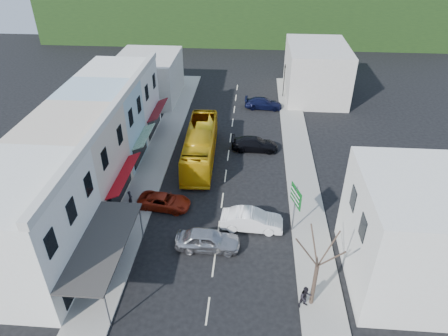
# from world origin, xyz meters

# --- Properties ---
(ground) EXTENTS (120.00, 120.00, 0.00)m
(ground) POSITION_xyz_m (0.00, 0.00, 0.00)
(ground) COLOR black
(ground) RESTS_ON ground
(sidewalk_left) EXTENTS (3.00, 52.00, 0.15)m
(sidewalk_left) POSITION_xyz_m (-7.50, 10.00, 0.07)
(sidewalk_left) COLOR gray
(sidewalk_left) RESTS_ON ground
(sidewalk_right) EXTENTS (3.00, 52.00, 0.15)m
(sidewalk_right) POSITION_xyz_m (7.50, 10.00, 0.07)
(sidewalk_right) COLOR gray
(sidewalk_right) RESTS_ON ground
(shopfront_row) EXTENTS (8.25, 30.00, 8.00)m
(shopfront_row) POSITION_xyz_m (-12.49, 5.00, 4.00)
(shopfront_row) COLOR silver
(shopfront_row) RESTS_ON ground
(right_building) EXTENTS (8.00, 9.00, 8.00)m
(right_building) POSITION_xyz_m (13.50, -4.00, 4.00)
(right_building) COLOR silver
(right_building) RESTS_ON ground
(distant_block_left) EXTENTS (8.00, 10.00, 6.00)m
(distant_block_left) POSITION_xyz_m (-12.00, 27.00, 3.00)
(distant_block_left) COLOR #B7B2A8
(distant_block_left) RESTS_ON ground
(distant_block_right) EXTENTS (8.00, 12.00, 7.00)m
(distant_block_right) POSITION_xyz_m (11.00, 30.00, 3.50)
(distant_block_right) COLOR #B7B2A8
(distant_block_right) RESTS_ON ground
(bus) EXTENTS (2.87, 11.67, 3.10)m
(bus) POSITION_xyz_m (-2.85, 11.00, 1.55)
(bus) COLOR gold
(bus) RESTS_ON ground
(car_silver) EXTENTS (4.41, 1.82, 1.40)m
(car_silver) POSITION_xyz_m (-0.62, -2.20, 0.70)
(car_silver) COLOR #A2A2A7
(car_silver) RESTS_ON ground
(car_white) EXTENTS (4.48, 2.01, 1.40)m
(car_white) POSITION_xyz_m (2.70, 0.41, 0.70)
(car_white) COLOR white
(car_white) RESTS_ON ground
(car_red) EXTENTS (4.80, 2.47, 1.40)m
(car_red) POSITION_xyz_m (-5.00, 2.60, 0.70)
(car_red) COLOR maroon
(car_red) RESTS_ON ground
(car_black_near) EXTENTS (4.52, 1.88, 1.40)m
(car_black_near) POSITION_xyz_m (2.80, 13.41, 0.70)
(car_black_near) COLOR black
(car_black_near) RESTS_ON ground
(car_navy_far) EXTENTS (4.57, 2.01, 1.40)m
(car_navy_far) POSITION_xyz_m (3.82, 24.66, 0.70)
(car_navy_far) COLOR black
(car_navy_far) RESTS_ON ground
(pedestrian_left) EXTENTS (0.61, 0.71, 1.70)m
(pedestrian_left) POSITION_xyz_m (-7.97, 2.46, 1.00)
(pedestrian_left) COLOR black
(pedestrian_left) RESTS_ON sidewalk_left
(pedestrian_right) EXTENTS (0.82, 0.68, 1.70)m
(pedestrian_right) POSITION_xyz_m (6.30, -7.24, 1.00)
(pedestrian_right) COLOR black
(pedestrian_right) RESTS_ON sidewalk_right
(direction_sign) EXTENTS (1.37, 2.10, 4.39)m
(direction_sign) POSITION_xyz_m (6.02, 0.32, 2.20)
(direction_sign) COLOR #0C541A
(direction_sign) RESTS_ON ground
(street_tree) EXTENTS (3.75, 3.75, 7.11)m
(street_tree) POSITION_xyz_m (6.79, -6.93, 3.56)
(street_tree) COLOR #342720
(street_tree) RESTS_ON ground
(traffic_signal) EXTENTS (1.01, 1.22, 4.74)m
(traffic_signal) POSITION_xyz_m (6.60, 28.68, 2.37)
(traffic_signal) COLOR black
(traffic_signal) RESTS_ON ground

